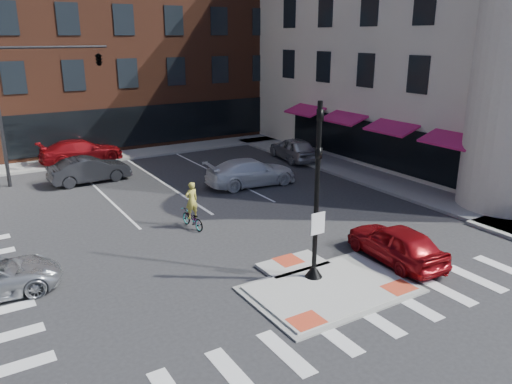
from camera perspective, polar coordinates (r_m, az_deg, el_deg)
ground at (r=17.24m, az=7.41°, el=-10.41°), size 120.00×120.00×0.00m
refuge_island at (r=17.04m, az=7.97°, el=-10.59°), size 5.40×4.65×0.13m
sidewalk_e at (r=30.95m, az=11.41°, el=2.27°), size 3.00×24.00×0.15m
sidewalk_n at (r=36.91m, az=-10.69°, el=4.76°), size 26.00×3.00×0.15m
building_n at (r=45.52m, az=-16.07°, el=16.58°), size 24.40×18.40×15.50m
building_e at (r=38.98m, az=22.74°, el=16.25°), size 21.90×23.90×17.70m
building_far_left at (r=64.03m, az=-27.22°, el=12.93°), size 10.00×12.00×10.00m
building_far_right at (r=68.36m, az=-16.31°, el=15.14°), size 12.00×12.00×12.00m
signal_pole at (r=16.56m, az=6.87°, el=-2.65°), size 0.60×0.60×5.98m
mast_arm_signal at (r=30.41m, az=-20.19°, el=13.04°), size 6.10×2.24×8.00m
red_sedan at (r=19.16m, az=15.72°, el=-5.64°), size 2.01×4.30×1.42m
white_pickup at (r=27.74m, az=-0.58°, el=2.29°), size 5.29×2.52×1.49m
bg_car_dark at (r=29.83m, az=-18.50°, el=2.43°), size 4.51×1.75×1.47m
bg_car_silver at (r=33.51m, az=4.35°, el=4.95°), size 2.44×4.74×1.54m
bg_car_red at (r=34.70m, az=-19.33°, el=4.43°), size 5.32×2.30×1.53m
cyclist at (r=21.73m, az=-7.33°, el=-2.36°), size 0.74×1.66×2.07m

